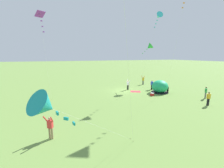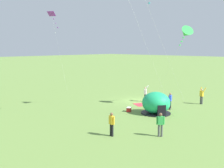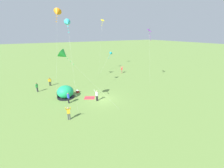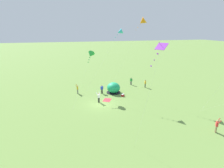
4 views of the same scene
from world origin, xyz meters
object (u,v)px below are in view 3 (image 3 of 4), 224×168
at_px(cooler_box, 77,91).
at_px(person_strolling, 37,87).
at_px(person_arms_raised, 97,95).
at_px(kite_purple, 149,32).
at_px(person_with_toddler, 69,113).
at_px(kite_cyan, 67,23).
at_px(kite_teal, 110,54).
at_px(kite_yellow, 102,22).
at_px(popup_tent, 65,92).
at_px(kite_green, 64,55).
at_px(kite_orange, 57,13).
at_px(person_near_tent, 50,81).
at_px(person_far_back, 68,97).
at_px(person_center_field, 122,70).

height_order(cooler_box, person_strolling, person_strolling).
bearing_deg(cooler_box, person_arms_raised, -71.03).
bearing_deg(kite_purple, person_with_toddler, -159.82).
relative_size(kite_cyan, kite_purple, 1.11).
height_order(cooler_box, kite_teal, kite_teal).
relative_size(person_with_toddler, kite_purple, 0.17).
bearing_deg(person_with_toddler, kite_yellow, 54.90).
height_order(popup_tent, kite_yellow, kite_yellow).
bearing_deg(kite_purple, kite_yellow, 98.67).
distance_m(popup_tent, kite_green, 7.97).
bearing_deg(kite_cyan, kite_teal, 42.69).
xyz_separation_m(kite_green, kite_orange, (1.57, 9.31, 5.81)).
distance_m(person_near_tent, kite_orange, 13.03).
bearing_deg(person_far_back, kite_cyan, 61.42).
height_order(popup_tent, person_center_field, popup_tent).
xyz_separation_m(popup_tent, person_far_back, (-0.08, -2.37, -0.03)).
bearing_deg(kite_yellow, kite_teal, -36.84).
distance_m(person_with_toddler, kite_green, 7.31).
bearing_deg(kite_cyan, person_far_back, -118.58).
relative_size(cooler_box, person_far_back, 0.37).
height_order(person_strolling, kite_orange, kite_orange).
xyz_separation_m(person_with_toddler, kite_purple, (18.58, 6.83, 9.46)).
bearing_deg(kite_teal, person_center_field, -88.03).
height_order(person_near_tent, kite_green, kite_green).
xyz_separation_m(popup_tent, kite_teal, (16.65, 14.58, 3.48)).
distance_m(person_strolling, person_with_toddler, 12.55).
bearing_deg(kite_orange, kite_yellow, 38.11).
bearing_deg(person_near_tent, kite_green, -85.80).
bearing_deg(person_arms_raised, person_strolling, 131.81).
relative_size(cooler_box, person_center_field, 0.33).
relative_size(person_center_field, kite_yellow, 0.14).
height_order(popup_tent, kite_orange, kite_orange).
relative_size(person_near_tent, person_strolling, 1.00).
relative_size(person_arms_raised, person_with_toddler, 1.00).
bearing_deg(kite_cyan, person_arms_raised, -60.49).
relative_size(person_near_tent, person_far_back, 1.00).
height_order(person_near_tent, kite_cyan, kite_cyan).
xyz_separation_m(person_far_back, kite_purple, (17.44, 2.14, 9.50)).
xyz_separation_m(kite_cyan, kite_orange, (-0.50, 4.38, 1.75)).
xyz_separation_m(cooler_box, kite_cyan, (-0.81, -0.52, 11.55)).
relative_size(person_center_field, kite_green, 0.22).
xyz_separation_m(person_arms_raised, kite_yellow, (10.82, 19.65, 12.05)).
relative_size(person_far_back, kite_yellow, 0.12).
distance_m(kite_green, kite_orange, 11.09).
height_order(cooler_box, kite_purple, kite_purple).
distance_m(popup_tent, kite_teal, 22.40).
height_order(person_strolling, kite_green, kite_green).
relative_size(kite_yellow, kite_orange, 0.96).
xyz_separation_m(person_far_back, kite_teal, (16.73, 16.95, 3.51)).
distance_m(person_far_back, person_with_toddler, 4.82).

